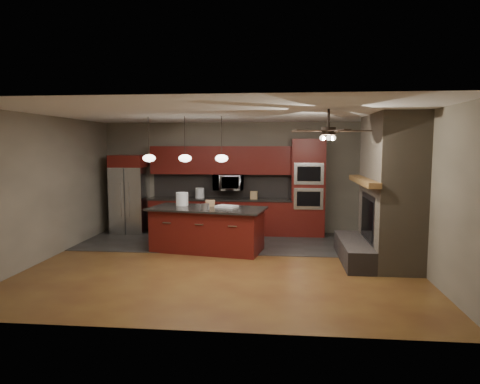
# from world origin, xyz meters

# --- Properties ---
(ground) EXTENTS (7.00, 7.00, 0.00)m
(ground) POSITION_xyz_m (0.00, 0.00, 0.00)
(ground) COLOR brown
(ground) RESTS_ON ground
(ceiling) EXTENTS (7.00, 6.00, 0.02)m
(ceiling) POSITION_xyz_m (0.00, 0.00, 2.80)
(ceiling) COLOR white
(ceiling) RESTS_ON back_wall
(back_wall) EXTENTS (7.00, 0.02, 2.80)m
(back_wall) POSITION_xyz_m (0.00, 3.00, 1.40)
(back_wall) COLOR gray
(back_wall) RESTS_ON ground
(right_wall) EXTENTS (0.02, 6.00, 2.80)m
(right_wall) POSITION_xyz_m (3.50, 0.00, 1.40)
(right_wall) COLOR gray
(right_wall) RESTS_ON ground
(left_wall) EXTENTS (0.02, 6.00, 2.80)m
(left_wall) POSITION_xyz_m (-3.50, 0.00, 1.40)
(left_wall) COLOR gray
(left_wall) RESTS_ON ground
(slate_tile_patch) EXTENTS (7.00, 2.40, 0.01)m
(slate_tile_patch) POSITION_xyz_m (0.00, 1.80, 0.01)
(slate_tile_patch) COLOR #2E2C2A
(slate_tile_patch) RESTS_ON ground
(fireplace_column) EXTENTS (1.30, 2.10, 2.80)m
(fireplace_column) POSITION_xyz_m (3.04, 0.40, 1.30)
(fireplace_column) COLOR #736652
(fireplace_column) RESTS_ON ground
(back_cabinetry) EXTENTS (3.59, 0.64, 2.20)m
(back_cabinetry) POSITION_xyz_m (-0.48, 2.74, 0.89)
(back_cabinetry) COLOR #53110F
(back_cabinetry) RESTS_ON ground
(oven_tower) EXTENTS (0.80, 0.63, 2.38)m
(oven_tower) POSITION_xyz_m (1.70, 2.69, 1.19)
(oven_tower) COLOR #53110F
(oven_tower) RESTS_ON ground
(microwave) EXTENTS (0.73, 0.41, 0.50)m
(microwave) POSITION_xyz_m (-0.27, 2.75, 1.30)
(microwave) COLOR silver
(microwave) RESTS_ON back_cabinetry
(refrigerator) EXTENTS (0.84, 0.75, 1.98)m
(refrigerator) POSITION_xyz_m (-2.79, 2.62, 0.99)
(refrigerator) COLOR silver
(refrigerator) RESTS_ON ground
(kitchen_island) EXTENTS (2.55, 1.49, 0.92)m
(kitchen_island) POSITION_xyz_m (-0.49, 0.91, 0.46)
(kitchen_island) COLOR #53110F
(kitchen_island) RESTS_ON ground
(white_bucket) EXTENTS (0.28, 0.28, 0.29)m
(white_bucket) POSITION_xyz_m (-1.09, 1.18, 1.06)
(white_bucket) COLOR white
(white_bucket) RESTS_ON kitchen_island
(paint_can) EXTENTS (0.24, 0.24, 0.12)m
(paint_can) POSITION_xyz_m (-0.49, 0.65, 0.98)
(paint_can) COLOR silver
(paint_can) RESTS_ON kitchen_island
(paint_tray) EXTENTS (0.50, 0.43, 0.04)m
(paint_tray) POSITION_xyz_m (-0.09, 1.00, 0.94)
(paint_tray) COLOR white
(paint_tray) RESTS_ON kitchen_island
(cardboard_box) EXTENTS (0.22, 0.17, 0.13)m
(cardboard_box) POSITION_xyz_m (-0.47, 1.15, 0.98)
(cardboard_box) COLOR tan
(cardboard_box) RESTS_ON kitchen_island
(counter_bucket) EXTENTS (0.27, 0.27, 0.26)m
(counter_bucket) POSITION_xyz_m (-0.99, 2.70, 1.03)
(counter_bucket) COLOR silver
(counter_bucket) RESTS_ON back_cabinetry
(counter_box) EXTENTS (0.18, 0.14, 0.19)m
(counter_box) POSITION_xyz_m (0.38, 2.65, 1.00)
(counter_box) COLOR tan
(counter_box) RESTS_ON back_cabinetry
(pendant_left) EXTENTS (0.26, 0.26, 0.92)m
(pendant_left) POSITION_xyz_m (-1.65, 0.70, 1.96)
(pendant_left) COLOR black
(pendant_left) RESTS_ON ceiling
(pendant_center) EXTENTS (0.26, 0.26, 0.92)m
(pendant_center) POSITION_xyz_m (-0.90, 0.70, 1.96)
(pendant_center) COLOR black
(pendant_center) RESTS_ON ceiling
(pendant_right) EXTENTS (0.26, 0.26, 0.92)m
(pendant_right) POSITION_xyz_m (-0.15, 0.70, 1.96)
(pendant_right) COLOR black
(pendant_right) RESTS_ON ceiling
(ceiling_fan) EXTENTS (1.27, 1.33, 0.41)m
(ceiling_fan) POSITION_xyz_m (1.80, -0.80, 2.46)
(ceiling_fan) COLOR black
(ceiling_fan) RESTS_ON ceiling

